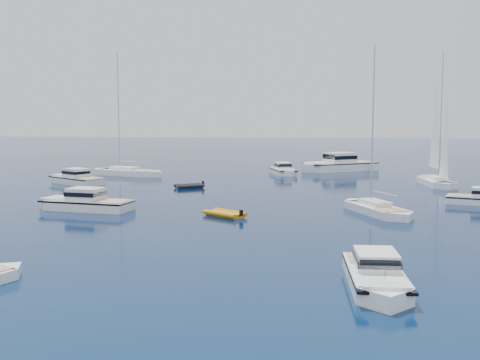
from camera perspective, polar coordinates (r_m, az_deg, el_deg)
name	(u,v)px	position (r m, az deg, el deg)	size (l,w,h in m)	color
ground	(255,267)	(30.98, 1.52, -8.68)	(400.00, 400.00, 0.00)	#072548
motor_cruiser_near	(376,287)	(28.28, 13.37, -10.32)	(2.53, 8.27, 2.17)	white
motor_cruiser_centre	(84,210)	(51.61, -15.26, -2.88)	(2.88, 9.41, 2.47)	silver
motor_cruiser_far_l	(75,184)	(72.18, -16.06, -0.36)	(2.81, 9.19, 2.41)	silver
motor_cruiser_distant	(338,171)	(87.44, 9.74, 0.90)	(4.11, 13.44, 3.53)	silver
motor_cruiser_horizon	(283,174)	(81.53, 4.32, 0.59)	(2.49, 8.12, 2.13)	white
sailboat_mid_r	(377,213)	(49.32, 13.44, -3.25)	(2.56, 9.85, 14.48)	silver
sailboat_sails_r	(436,185)	(71.98, 18.90, -0.47)	(2.82, 10.85, 15.94)	white
sailboat_far_l	(127,175)	(80.93, -11.18, 0.45)	(3.13, 12.05, 17.71)	white
tender_yellow	(225,217)	(46.44, -1.52, -3.66)	(2.00, 3.65, 0.95)	#C67F0B
tender_grey_far	(189,188)	(65.36, -5.08, -0.81)	(1.88, 3.37, 0.95)	black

